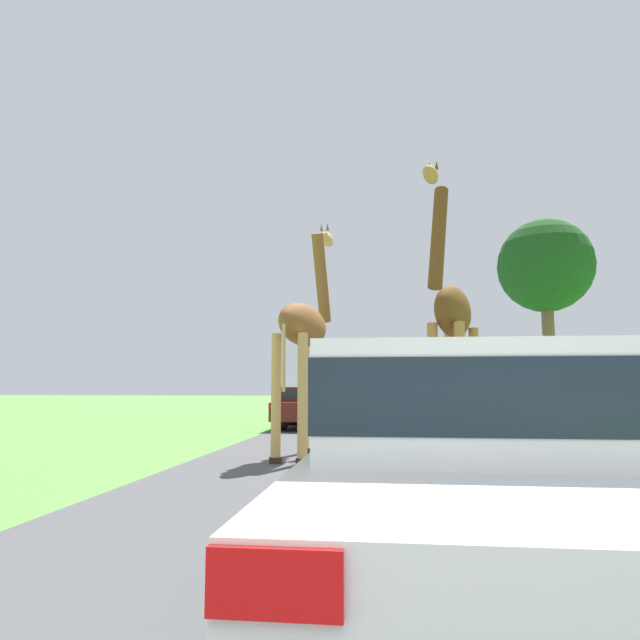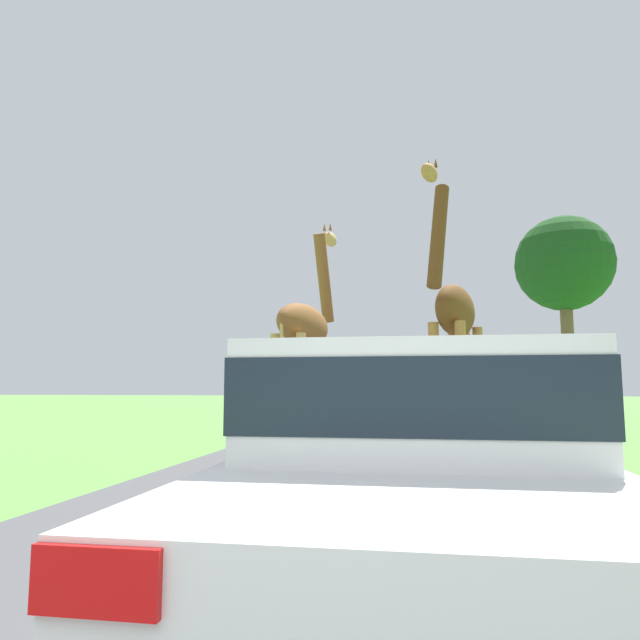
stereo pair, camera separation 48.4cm
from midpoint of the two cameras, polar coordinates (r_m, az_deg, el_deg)
name	(u,v)px [view 2 (the right image)]	position (r m, az deg, el deg)	size (l,w,h in m)	color
road	(408,412)	(29.88, 9.26, -9.06)	(7.14, 120.00, 0.00)	#4C4C4F
giraffe_near_road	(306,333)	(10.69, -0.07, -1.32)	(0.98, 2.86, 4.74)	tan
giraffe_companion	(454,322)	(11.15, 14.50, -0.23)	(1.27, 2.60, 5.32)	#B77F3D
car_lead_maroon	(415,476)	(3.42, 13.61, -14.93)	(1.79, 4.10, 1.51)	silver
car_queue_right	(459,400)	(23.72, 14.28, -7.78)	(1.99, 3.96, 1.39)	silver
car_queue_left	(484,405)	(18.79, 16.77, -8.18)	(1.87, 4.38, 1.28)	gray
car_far_ahead	(351,397)	(26.55, 3.62, -7.72)	(1.90, 4.09, 1.51)	#144C28
car_verge_right	(322,405)	(18.34, 0.96, -8.53)	(1.86, 4.14, 1.28)	#561914
tree_centre_back	(564,265)	(25.75, 23.72, 5.04)	(3.92, 3.92, 8.31)	brown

